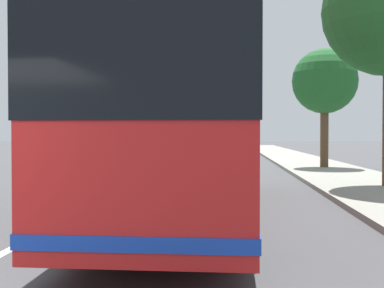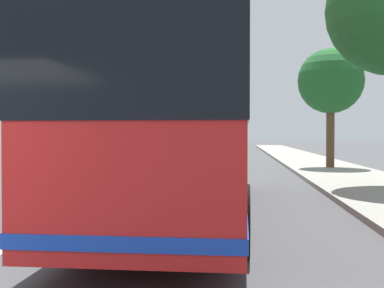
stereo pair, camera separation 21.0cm
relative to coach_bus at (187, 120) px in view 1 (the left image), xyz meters
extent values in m
cube|color=silver|center=(2.84, 2.28, -1.96)|extent=(110.00, 0.16, 0.01)
cube|color=red|center=(0.00, 0.00, -0.09)|extent=(10.76, 2.54, 3.06)
cube|color=black|center=(0.00, 0.00, 0.45)|extent=(10.80, 2.58, 1.22)
cube|color=#193FB2|center=(0.00, 0.00, -1.37)|extent=(10.79, 2.57, 0.16)
cylinder|color=black|center=(3.45, 1.08, -1.47)|extent=(1.00, 0.31, 1.00)
cylinder|color=black|center=(3.42, -1.15, -1.47)|extent=(1.00, 0.31, 1.00)
cylinder|color=black|center=(-3.42, 1.15, -1.47)|extent=(1.00, 0.31, 1.00)
cylinder|color=black|center=(-3.45, -1.08, -1.47)|extent=(1.00, 0.31, 1.00)
cube|color=black|center=(33.69, 4.96, -1.40)|extent=(4.16, 1.87, 0.78)
cube|color=black|center=(33.88, 4.95, -0.73)|extent=(2.11, 1.65, 0.56)
cylinder|color=black|center=(32.31, 4.24, -1.65)|extent=(0.65, 0.25, 0.64)
cylinder|color=black|center=(32.37, 5.78, -1.65)|extent=(0.65, 0.25, 0.64)
cylinder|color=black|center=(35.01, 4.13, -1.65)|extent=(0.65, 0.25, 0.64)
cylinder|color=black|center=(35.07, 5.67, -1.65)|extent=(0.65, 0.25, 0.64)
cube|color=#2D7238|center=(34.16, -0.08, -1.42)|extent=(4.53, 2.20, 0.73)
cube|color=black|center=(34.04, -0.08, -0.81)|extent=(2.30, 1.88, 0.50)
cylinder|color=black|center=(35.67, 0.67, -1.65)|extent=(0.65, 0.27, 0.64)
cylinder|color=black|center=(35.54, -1.05, -1.65)|extent=(0.65, 0.27, 0.64)
cylinder|color=black|center=(32.77, 0.88, -1.65)|extent=(0.65, 0.27, 0.64)
cylinder|color=black|center=(32.64, -0.84, -1.65)|extent=(0.65, 0.27, 0.64)
cylinder|color=brown|center=(12.79, -5.31, -0.35)|extent=(0.38, 0.38, 3.23)
sphere|color=#1E5B26|center=(12.79, -5.31, 2.17)|extent=(3.01, 3.01, 3.01)
camera|label=1|loc=(-9.92, -0.87, -0.30)|focal=44.84mm
camera|label=2|loc=(-9.90, -1.08, -0.30)|focal=44.84mm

